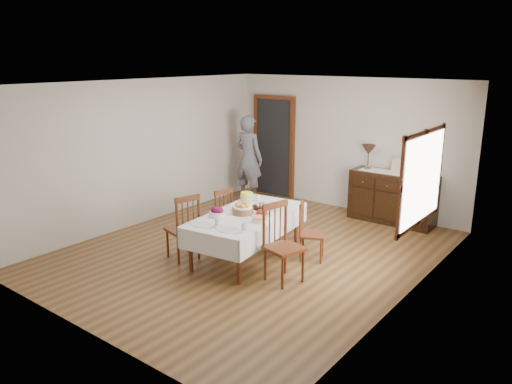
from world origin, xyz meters
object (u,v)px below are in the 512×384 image
Objects in this scene: chair_right_near at (282,242)px; sideboard at (392,198)px; dining_table at (247,219)px; chair_left_far at (220,214)px; person at (248,156)px; chair_right_far at (309,231)px; table_lamp at (369,150)px; chair_left_near at (184,227)px.

sideboard is at bearing 11.50° from chair_right_near.
dining_table is at bearing 83.91° from chair_right_near.
chair_left_far is 2.50m from person.
chair_right_far is 2.59m from table_lamp.
sideboard is at bearing 0.18° from table_lamp.
sideboard is (0.28, 2.44, 0.02)m from chair_right_far.
chair_left_near reaches higher than sideboard.
chair_left_near reaches higher than chair_right_far.
person is at bearing 121.10° from dining_table.
chair_right_far reaches higher than dining_table.
chair_left_far is at bearing -157.17° from chair_left_near.
sideboard is at bearing 156.32° from chair_left_far.
person reaches higher than chair_left_near.
chair_left_near is 1.14× the size of chair_left_far.
person reaches higher than table_lamp.
chair_left_far is 1.62m from chair_right_far.
chair_right_near is at bearing 132.63° from person.
sideboard is (1.77, 3.58, -0.05)m from chair_left_near.
chair_left_far is 1.96× the size of table_lamp.
dining_table is at bearing 97.92° from chair_right_far.
chair_left_near is 0.95× the size of chair_right_near.
dining_table is 0.93m from chair_right_near.
chair_right_near is (0.87, -0.33, -0.07)m from dining_table.
chair_left_near is 3.87m from table_lamp.
table_lamp is (-0.24, 2.44, 0.84)m from chair_right_far.
dining_table is 4.65× the size of table_lamp.
sideboard is at bearing 63.27° from dining_table.
chair_right_near is 3.99m from person.
dining_table is at bearing 147.40° from chair_left_near.
dining_table is 0.95m from chair_left_near.
table_lamp reaches higher than chair_left_far.
sideboard is 3.08m from person.
chair_right_far is at bearing -96.60° from sideboard.
chair_right_near is 0.69× the size of sideboard.
chair_left_near reaches higher than dining_table.
table_lamp is at bearing 20.63° from chair_right_near.
person reaches higher than chair_right_far.
chair_left_near is 3.37m from person.
sideboard is (1.07, 2.95, -0.14)m from dining_table.
dining_table is 3.08m from table_lamp.
chair_right_near is 1.21× the size of chair_right_far.
person reaches higher than chair_left_far.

